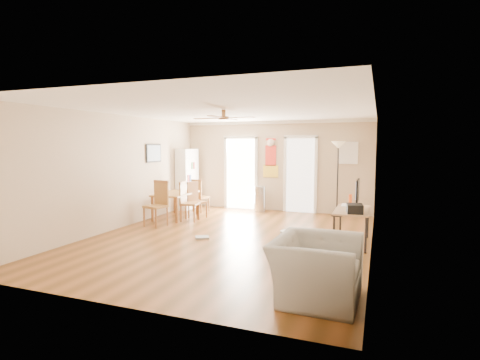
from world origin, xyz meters
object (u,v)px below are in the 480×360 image
at_px(dining_chair_far, 201,195).
at_px(computer_desk, 352,226).
at_px(bookshelf, 187,179).
at_px(dining_table, 176,205).
at_px(dining_chair_near, 156,204).
at_px(wastebasket_a, 287,239).
at_px(dining_chair_right_a, 198,200).
at_px(torchiere_lamp, 338,179).
at_px(dining_chair_right_b, 190,202).
at_px(armchair, 316,268).
at_px(printer, 355,209).
at_px(trash_can, 260,199).

height_order(dining_chair_far, computer_desk, dining_chair_far).
relative_size(bookshelf, dining_chair_far, 1.93).
distance_m(bookshelf, dining_table, 1.54).
bearing_deg(bookshelf, dining_chair_near, -80.57).
distance_m(dining_chair_far, wastebasket_a, 4.27).
bearing_deg(computer_desk, dining_chair_right_a, 162.34).
bearing_deg(torchiere_lamp, wastebasket_a, -98.99).
relative_size(dining_chair_right_a, wastebasket_a, 3.10).
xyz_separation_m(dining_chair_right_b, wastebasket_a, (2.86, -1.50, -0.34)).
xyz_separation_m(bookshelf, dining_chair_right_b, (0.95, -1.61, -0.40)).
relative_size(dining_chair_right_b, dining_chair_near, 0.93).
xyz_separation_m(dining_chair_right_a, computer_desk, (3.98, -1.27, -0.13)).
xyz_separation_m(dining_chair_right_b, armchair, (3.75, -3.70, -0.11)).
xyz_separation_m(dining_chair_right_a, wastebasket_a, (2.86, -1.92, -0.32)).
bearing_deg(dining_chair_right_a, dining_chair_near, 176.43).
relative_size(dining_table, wastebasket_a, 4.37).
bearing_deg(printer, bookshelf, 141.61).
distance_m(computer_desk, printer, 0.59).
bearing_deg(dining_table, printer, -18.02).
distance_m(dining_chair_right_b, printer, 4.25).
height_order(dining_chair_right_b, trash_can, dining_chair_right_b).
xyz_separation_m(torchiere_lamp, computer_desk, (0.58, -2.80, -0.67)).
height_order(torchiere_lamp, wastebasket_a, torchiere_lamp).
height_order(computer_desk, printer, printer).
bearing_deg(trash_can, printer, -48.39).
distance_m(bookshelf, dining_chair_right_b, 1.92).
distance_m(dining_chair_right_a, computer_desk, 4.18).
xyz_separation_m(trash_can, printer, (2.80, -3.16, 0.39)).
distance_m(trash_can, computer_desk, 3.88).
distance_m(dining_chair_right_b, dining_chair_far, 1.35).
bearing_deg(wastebasket_a, dining_chair_near, 168.54).
bearing_deg(dining_table, torchiere_lamp, 23.42).
distance_m(trash_can, torchiere_lamp, 2.25).
height_order(dining_chair_right_a, computer_desk, dining_chair_right_a).
bearing_deg(printer, computer_desk, 90.48).
relative_size(dining_chair_far, computer_desk, 0.74).
distance_m(bookshelf, wastebasket_a, 4.98).
bearing_deg(bookshelf, dining_chair_right_a, -53.22).
bearing_deg(dining_table, dining_chair_far, 78.87).
bearing_deg(dining_chair_far, computer_desk, 171.63).
bearing_deg(bookshelf, dining_chair_far, -28.76).
xyz_separation_m(dining_chair_far, computer_desk, (4.33, -2.15, -0.13)).
bearing_deg(trash_can, dining_chair_near, -122.16).
bearing_deg(bookshelf, dining_chair_right_b, -61.32).
distance_m(dining_chair_far, torchiere_lamp, 3.84).
height_order(dining_chair_right_a, dining_chair_far, dining_chair_right_a).
bearing_deg(computer_desk, dining_chair_near, 179.76).
bearing_deg(armchair, printer, -4.79).
height_order(trash_can, computer_desk, trash_can).
bearing_deg(wastebasket_a, printer, 11.60).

